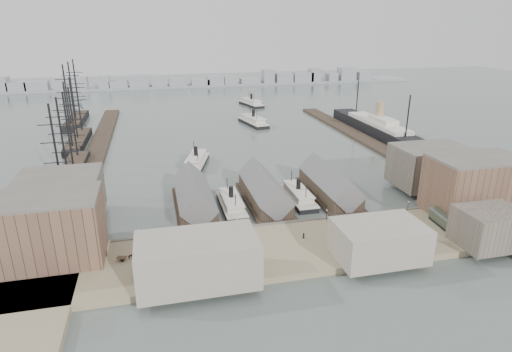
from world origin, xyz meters
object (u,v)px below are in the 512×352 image
object	(u,v)px
ferry_docked_west	(231,203)
horse_cart_right	(380,241)
tram	(441,219)
horse_cart_left	(128,257)
horse_cart_center	(240,249)
ocean_steamer	(378,128)

from	to	relation	value
ferry_docked_west	horse_cart_right	world-z (taller)	ferry_docked_west
tram	ferry_docked_west	bearing A→B (deg)	156.94
tram	horse_cart_right	distance (m)	26.15
tram	horse_cart_left	size ratio (longest dim) A/B	2.34
ferry_docked_west	horse_cart_right	distance (m)	54.30
ferry_docked_west	horse_cart_left	world-z (taller)	ferry_docked_west
horse_cart_right	horse_cart_left	bearing A→B (deg)	81.64
ferry_docked_west	horse_cart_center	world-z (taller)	ferry_docked_west
horse_cart_left	horse_cart_center	distance (m)	30.93
ocean_steamer	horse_cart_right	bearing A→B (deg)	-118.37
horse_cart_center	horse_cart_right	distance (m)	41.67
ferry_docked_west	ocean_steamer	size ratio (longest dim) A/B	0.25
ocean_steamer	horse_cart_right	world-z (taller)	ocean_steamer
horse_cart_left	ocean_steamer	bearing A→B (deg)	-34.96
ocean_steamer	horse_cart_left	bearing A→B (deg)	-140.06
ferry_docked_west	tram	world-z (taller)	ferry_docked_west
ocean_steamer	horse_cart_center	xyz separation A→B (m)	(-108.89, -119.93, -1.53)
horse_cart_center	horse_cart_right	world-z (taller)	horse_cart_right
ocean_steamer	ferry_docked_west	bearing A→B (deg)	-140.76
horse_cart_center	ferry_docked_west	bearing A→B (deg)	-4.21
horse_cart_center	horse_cart_right	size ratio (longest dim) A/B	1.04
tram	horse_cart_right	bearing A→B (deg)	-161.07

